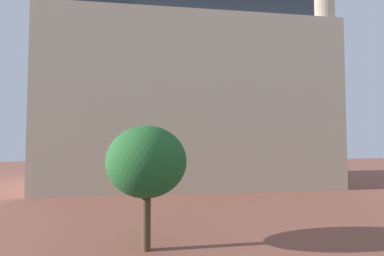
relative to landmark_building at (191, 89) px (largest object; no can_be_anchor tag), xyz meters
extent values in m
cube|color=beige|center=(-0.29, 0.23, -2.25)|extent=(27.73, 15.08, 16.15)
cube|color=#2D3842|center=(-0.29, 0.23, 7.02)|extent=(25.51, 13.88, 2.40)
cube|color=beige|center=(1.74, 0.23, 5.76)|extent=(5.85, 5.85, 32.16)
cylinder|color=beige|center=(-12.65, -5.81, -1.09)|extent=(2.80, 2.80, 18.46)
cylinder|color=beige|center=(12.07, -5.81, -0.11)|extent=(2.80, 2.80, 20.42)
cylinder|color=#4C3823|center=(-4.40, -19.49, -9.18)|extent=(0.36, 0.36, 2.29)
ellipsoid|color=#235B28|center=(-4.40, -19.49, -6.71)|extent=(3.30, 3.30, 2.97)
camera|label=1|loc=(-4.14, -31.48, -5.91)|focal=26.69mm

